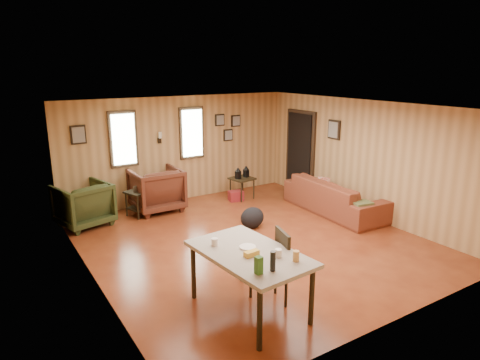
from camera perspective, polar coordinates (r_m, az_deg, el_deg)
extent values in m
cube|color=brown|center=(7.76, 1.59, -8.23)|extent=(5.50, 6.00, 0.02)
cube|color=#997C5B|center=(7.16, 1.73, 9.86)|extent=(5.50, 6.00, 0.02)
cube|color=tan|center=(9.95, -8.07, 4.13)|extent=(5.50, 0.02, 2.40)
cube|color=tan|center=(5.27, 20.35, -6.55)|extent=(5.50, 0.02, 2.40)
cube|color=tan|center=(6.32, -19.63, -2.94)|extent=(0.02, 6.00, 2.40)
cube|color=tan|center=(9.16, 16.16, 2.74)|extent=(0.02, 6.00, 2.40)
cube|color=black|center=(9.40, -15.30, 5.28)|extent=(0.60, 0.05, 1.20)
cube|color=#E0F2D1|center=(9.37, -15.23, 5.25)|extent=(0.48, 0.04, 1.06)
cube|color=black|center=(9.98, -6.47, 6.25)|extent=(0.60, 0.05, 1.20)
cube|color=#E0F2D1|center=(9.94, -6.37, 6.22)|extent=(0.48, 0.04, 1.06)
cube|color=black|center=(9.66, -10.69, 5.20)|extent=(0.07, 0.05, 0.12)
cylinder|color=silver|center=(9.59, -10.59, 5.91)|extent=(0.07, 0.07, 0.14)
cube|color=black|center=(10.54, 8.05, 3.63)|extent=(0.06, 1.00, 2.05)
cube|color=black|center=(10.51, 7.88, 3.60)|extent=(0.04, 0.82, 1.90)
cube|color=black|center=(10.29, -2.72, 8.00)|extent=(0.24, 0.04, 0.28)
cube|color=#9E998C|center=(10.27, -2.64, 7.98)|extent=(0.19, 0.02, 0.22)
cube|color=black|center=(10.53, -0.57, 7.89)|extent=(0.24, 0.04, 0.28)
cube|color=#9E998C|center=(10.50, -0.48, 7.88)|extent=(0.19, 0.02, 0.22)
cube|color=black|center=(10.46, -1.60, 6.02)|extent=(0.24, 0.04, 0.28)
cube|color=#9E998C|center=(10.43, -1.51, 6.00)|extent=(0.19, 0.02, 0.22)
cube|color=black|center=(9.16, -20.77, 5.67)|extent=(0.30, 0.04, 0.38)
cube|color=#9E998C|center=(9.13, -20.73, 5.65)|extent=(0.24, 0.02, 0.31)
cube|color=black|center=(9.62, 12.44, 6.58)|extent=(0.04, 0.34, 0.42)
cube|color=#9E998C|center=(9.60, 12.31, 6.57)|extent=(0.02, 0.27, 0.34)
imported|color=brown|center=(9.33, 12.56, -1.41)|extent=(0.84, 2.47, 0.95)
imported|color=#512518|center=(9.38, -11.10, -0.98)|extent=(1.00, 0.94, 1.03)
imported|color=#2C3719|center=(8.88, -20.20, -2.82)|extent=(1.11, 1.07, 0.95)
cube|color=black|center=(9.15, -13.24, -1.53)|extent=(0.64, 0.62, 0.04)
cube|color=black|center=(9.25, -13.12, -3.58)|extent=(0.58, 0.56, 0.03)
cylinder|color=black|center=(8.96, -13.44, -3.65)|extent=(0.05, 0.05, 0.50)
cylinder|color=black|center=(9.21, -11.38, -2.99)|extent=(0.05, 0.05, 0.50)
cylinder|color=black|center=(9.24, -14.91, -3.17)|extent=(0.05, 0.05, 0.50)
cylinder|color=black|center=(9.49, -12.87, -2.55)|extent=(0.05, 0.05, 0.50)
cube|color=brown|center=(9.06, -13.82, -1.20)|extent=(0.09, 0.05, 0.12)
cube|color=brown|center=(9.18, -12.82, -0.95)|extent=(0.09, 0.05, 0.11)
cube|color=black|center=(10.02, 0.28, 0.18)|extent=(0.56, 0.56, 0.04)
cylinder|color=black|center=(9.82, 0.19, -1.61)|extent=(0.04, 0.04, 0.49)
cylinder|color=black|center=(10.08, 1.84, -1.18)|extent=(0.04, 0.04, 0.49)
cylinder|color=black|center=(10.11, -1.29, -1.13)|extent=(0.04, 0.04, 0.49)
cylinder|color=black|center=(10.35, 0.35, -0.73)|extent=(0.04, 0.04, 0.49)
cube|color=black|center=(9.91, -0.27, 0.66)|extent=(0.12, 0.12, 0.18)
cone|color=black|center=(9.88, -0.27, 1.43)|extent=(0.17, 0.17, 0.10)
cube|color=black|center=(10.08, 0.81, 0.90)|extent=(0.12, 0.12, 0.18)
cone|color=black|center=(10.05, 0.82, 1.65)|extent=(0.17, 0.17, 0.10)
cube|color=maroon|center=(9.97, -0.55, -2.12)|extent=(0.36, 0.29, 0.23)
ellipsoid|color=black|center=(8.29, 1.64, -5.05)|extent=(0.53, 0.43, 0.42)
cube|color=#545C33|center=(8.52, 15.93, -3.18)|extent=(0.41, 0.35, 0.12)
cube|color=red|center=(9.55, 11.00, -0.43)|extent=(0.33, 0.14, 0.32)
cube|color=tan|center=(9.40, 11.80, -1.30)|extent=(0.35, 0.29, 0.09)
cube|color=#9F9385|center=(5.39, 1.28, -9.80)|extent=(1.09, 1.68, 0.05)
cylinder|color=black|center=(4.89, 2.64, -18.05)|extent=(0.07, 0.07, 0.77)
cylinder|color=black|center=(5.37, 9.53, -14.98)|extent=(0.07, 0.07, 0.77)
cylinder|color=black|center=(5.88, -6.23, -12.08)|extent=(0.07, 0.07, 0.77)
cylinder|color=black|center=(6.29, 0.21, -10.11)|extent=(0.07, 0.07, 0.77)
cylinder|color=white|center=(5.25, 5.15, -9.66)|extent=(0.09, 0.09, 0.10)
cylinder|color=white|center=(5.55, -3.40, -8.23)|extent=(0.09, 0.09, 0.10)
cube|color=#306625|center=(4.82, 2.50, -11.28)|extent=(0.08, 0.08, 0.20)
cylinder|color=black|center=(4.89, 4.40, -10.73)|extent=(0.07, 0.07, 0.23)
cylinder|color=tan|center=(5.16, 7.48, -10.01)|extent=(0.08, 0.08, 0.13)
cylinder|color=white|center=(5.48, 1.02, -8.94)|extent=(0.23, 0.23, 0.02)
cube|color=yellow|center=(5.26, 1.55, -9.76)|extent=(0.20, 0.10, 0.06)
cube|color=#2C3719|center=(5.72, 3.79, -11.78)|extent=(0.55, 0.55, 0.05)
cube|color=black|center=(5.67, 5.67, -9.09)|extent=(0.15, 0.42, 0.49)
cylinder|color=black|center=(5.63, 2.66, -15.06)|extent=(0.05, 0.05, 0.47)
cylinder|color=black|center=(5.75, 6.16, -14.45)|extent=(0.05, 0.05, 0.47)
cylinder|color=black|center=(5.93, 1.43, -13.40)|extent=(0.05, 0.05, 0.47)
cylinder|color=black|center=(6.04, 4.76, -12.87)|extent=(0.05, 0.05, 0.47)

